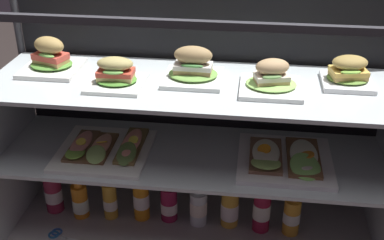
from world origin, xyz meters
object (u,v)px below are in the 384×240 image
at_px(open_sandwich_tray_far_left, 285,159).
at_px(juice_bottle_tucked_behind, 169,202).
at_px(juice_bottle_near_post, 53,190).
at_px(juice_bottle_front_left_end, 141,199).
at_px(plated_roll_sandwich_mid_right, 348,74).
at_px(juice_bottle_back_center, 230,205).
at_px(plated_roll_sandwich_center, 194,69).
at_px(open_sandwich_tray_near_left_corner, 105,149).
at_px(juice_bottle_front_fourth, 262,209).
at_px(juice_bottle_front_right_end, 80,200).
at_px(plated_roll_sandwich_far_left, 51,60).
at_px(juice_bottle_back_right, 110,200).
at_px(juice_bottle_front_middle, 198,206).
at_px(kitchen_scissors, 59,235).
at_px(plated_roll_sandwich_near_left_corner, 271,80).
at_px(plated_roll_sandwich_right_of_center, 116,75).
at_px(juice_bottle_back_left, 292,215).

xyz_separation_m(open_sandwich_tray_far_left, juice_bottle_tucked_behind, (-0.44, 0.05, -0.28)).
xyz_separation_m(juice_bottle_near_post, juice_bottle_front_left_end, (0.38, -0.00, -0.01)).
xyz_separation_m(plated_roll_sandwich_mid_right, juice_bottle_back_center, (-0.38, -0.03, -0.57)).
distance_m(plated_roll_sandwich_center, plated_roll_sandwich_mid_right, 0.53).
distance_m(juice_bottle_front_left_end, juice_bottle_back_center, 0.36).
bearing_deg(open_sandwich_tray_near_left_corner, juice_bottle_front_fourth, 4.47).
distance_m(juice_bottle_front_right_end, juice_bottle_tucked_behind, 0.37).
xyz_separation_m(plated_roll_sandwich_far_left, juice_bottle_front_right_end, (0.06, -0.05, -0.59)).
relative_size(juice_bottle_tucked_behind, juice_bottle_front_fourth, 0.91).
distance_m(juice_bottle_back_right, juice_bottle_front_middle, 0.36).
bearing_deg(juice_bottle_back_center, open_sandwich_tray_near_left_corner, -172.57).
distance_m(plated_roll_sandwich_mid_right, open_sandwich_tray_near_left_corner, 0.92).
distance_m(open_sandwich_tray_near_left_corner, juice_bottle_front_right_end, 0.31).
bearing_deg(kitchen_scissors, open_sandwich_tray_near_left_corner, 28.42).
bearing_deg(kitchen_scissors, juice_bottle_tucked_behind, 21.70).
bearing_deg(plated_roll_sandwich_center, plated_roll_sandwich_near_left_corner, -10.31).
relative_size(plated_roll_sandwich_far_left, plated_roll_sandwich_right_of_center, 1.08).
xyz_separation_m(open_sandwich_tray_near_left_corner, juice_bottle_front_middle, (0.35, 0.05, -0.27)).
relative_size(juice_bottle_back_right, kitchen_scissors, 1.17).
bearing_deg(juice_bottle_back_left, plated_roll_sandwich_mid_right, 21.42).
distance_m(plated_roll_sandwich_near_left_corner, plated_roll_sandwich_mid_right, 0.27).
bearing_deg(juice_bottle_front_left_end, plated_roll_sandwich_near_left_corner, -4.70).
bearing_deg(plated_roll_sandwich_center, juice_bottle_back_center, -1.59).
bearing_deg(kitchen_scissors, plated_roll_sandwich_mid_right, 10.70).
xyz_separation_m(plated_roll_sandwich_center, juice_bottle_near_post, (-0.59, -0.01, -0.57)).
bearing_deg(juice_bottle_front_fourth, plated_roll_sandwich_center, 176.01).
xyz_separation_m(juice_bottle_back_right, juice_bottle_front_fourth, (0.62, 0.00, 0.01)).
bearing_deg(juice_bottle_tucked_behind, juice_bottle_front_left_end, -176.70).
distance_m(open_sandwich_tray_near_left_corner, juice_bottle_front_middle, 0.45).
distance_m(plated_roll_sandwich_mid_right, juice_bottle_front_fourth, 0.63).
xyz_separation_m(plated_roll_sandwich_mid_right, juice_bottle_tucked_behind, (-0.63, -0.03, -0.58)).
distance_m(open_sandwich_tray_near_left_corner, juice_bottle_back_center, 0.55).
bearing_deg(juice_bottle_tucked_behind, open_sandwich_tray_near_left_corner, -164.35).
bearing_deg(juice_bottle_near_post, open_sandwich_tray_far_left, -2.77).
xyz_separation_m(plated_roll_sandwich_near_left_corner, juice_bottle_tucked_behind, (-0.37, 0.05, -0.58)).
height_order(open_sandwich_tray_near_left_corner, juice_bottle_back_center, open_sandwich_tray_near_left_corner).
relative_size(plated_roll_sandwich_near_left_corner, kitchen_scissors, 1.21).
distance_m(plated_roll_sandwich_center, juice_bottle_front_left_end, 0.62).
distance_m(plated_roll_sandwich_right_of_center, juice_bottle_front_left_end, 0.58).
height_order(juice_bottle_back_right, juice_bottle_front_middle, juice_bottle_back_right).
bearing_deg(juice_bottle_front_left_end, kitchen_scissors, -152.23).
relative_size(plated_roll_sandwich_far_left, open_sandwich_tray_near_left_corner, 0.61).
bearing_deg(juice_bottle_front_right_end, juice_bottle_front_middle, 1.95).
relative_size(open_sandwich_tray_near_left_corner, juice_bottle_front_right_end, 1.74).
height_order(plated_roll_sandwich_near_left_corner, open_sandwich_tray_near_left_corner, plated_roll_sandwich_near_left_corner).
bearing_deg(plated_roll_sandwich_far_left, juice_bottle_front_left_end, -5.21).
bearing_deg(juice_bottle_front_middle, juice_bottle_tucked_behind, 175.02).
distance_m(juice_bottle_back_center, juice_bottle_back_left, 0.24).
distance_m(plated_roll_sandwich_right_of_center, juice_bottle_back_right, 0.59).
bearing_deg(open_sandwich_tray_far_left, juice_bottle_tucked_behind, 173.71).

